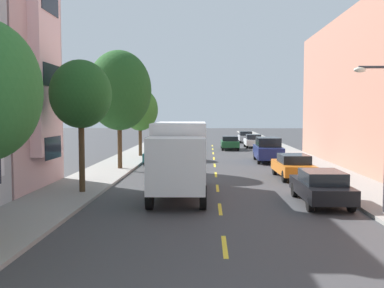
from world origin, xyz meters
TOP-DOWN VIEW (x-y plane):
  - ground_plane at (0.00, 30.00)m, footprint 160.00×160.00m
  - sidewalk_left at (-7.10, 28.00)m, footprint 3.20×120.00m
  - sidewalk_right at (7.10, 28.00)m, footprint 3.20×120.00m
  - lane_centerline_dashes at (0.00, 24.50)m, footprint 0.14×47.20m
  - street_tree_second at (-6.40, 14.98)m, footprint 2.86×2.86m
  - street_tree_third at (-6.40, 23.94)m, footprint 4.27×4.27m
  - street_tree_farthest at (-6.40, 32.90)m, footprint 3.11×3.11m
  - street_lamp at (5.92, 11.04)m, footprint 1.35×0.28m
  - delivery_box_truck at (-1.80, 14.95)m, footprint 2.54×7.58m
  - parked_sedan_black at (4.27, 13.15)m, footprint 1.82×4.51m
  - parked_suv_navy at (4.22, 29.52)m, footprint 2.03×4.83m
  - parked_hatchback_white at (4.50, 44.11)m, footprint 1.77×4.01m
  - parked_wagon_teal at (-4.22, 28.08)m, footprint 1.84×4.71m
  - parked_hatchback_burgundy at (-4.42, 41.58)m, footprint 1.81×4.03m
  - parked_sedan_orange at (4.49, 20.55)m, footprint 1.93×4.55m
  - parked_hatchback_silver at (4.38, 52.76)m, footprint 1.75×4.01m
  - moving_forest_sedan at (1.80, 41.53)m, footprint 1.80×4.50m

SIDE VIEW (x-z plane):
  - ground_plane at x=0.00m, z-range 0.00..0.00m
  - lane_centerline_dashes at x=0.00m, z-range 0.00..0.01m
  - sidewalk_left at x=-7.10m, z-range 0.00..0.14m
  - sidewalk_right at x=7.10m, z-range 0.00..0.14m
  - parked_sedan_black at x=4.27m, z-range 0.03..1.46m
  - parked_sedan_orange at x=4.49m, z-range 0.03..1.46m
  - moving_forest_sedan at x=1.80m, z-range 0.03..1.46m
  - parked_hatchback_white at x=4.50m, z-range 0.01..1.51m
  - parked_hatchback_burgundy at x=-4.42m, z-range 0.01..1.51m
  - parked_hatchback_silver at x=4.38m, z-range 0.01..1.51m
  - parked_wagon_teal at x=-4.22m, z-range 0.05..1.55m
  - parked_suv_navy at x=4.22m, z-range 0.02..1.95m
  - delivery_box_truck at x=-1.80m, z-range 0.22..3.60m
  - street_lamp at x=5.92m, z-range 0.65..6.16m
  - street_tree_farthest at x=-6.40m, z-range 1.21..7.05m
  - street_tree_second at x=-6.40m, z-range 1.60..7.76m
  - street_tree_third at x=-6.40m, z-range 1.41..9.26m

